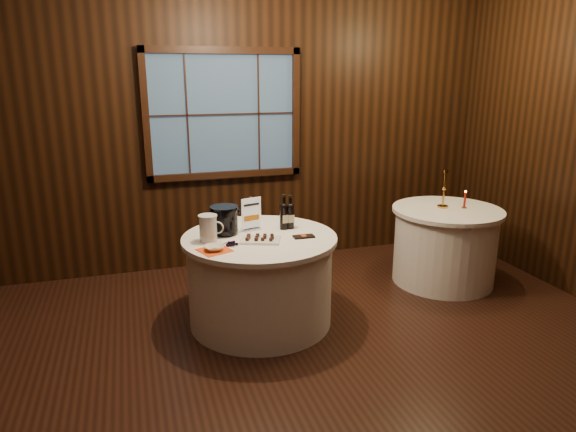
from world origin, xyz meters
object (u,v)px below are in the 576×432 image
object	(u,v)px
chocolate_plate	(260,239)
port_bottle_left	(284,214)
port_bottle_right	(290,214)
sign_stand	(251,219)
side_table	(445,245)
red_candle	(465,201)
chocolate_box	(304,237)
cracker_bowl	(214,248)
brass_candlestick	(444,194)
ice_bucket	(224,220)
grape_bunch	(232,244)
glass_pitcher	(208,228)
main_table	(260,279)

from	to	relation	value
chocolate_plate	port_bottle_left	bearing A→B (deg)	42.86
port_bottle_right	sign_stand	bearing A→B (deg)	168.89
side_table	red_candle	bearing A→B (deg)	-16.15
sign_stand	chocolate_box	size ratio (longest dim) A/B	1.72
cracker_bowl	brass_candlestick	bearing A→B (deg)	13.97
sign_stand	ice_bucket	size ratio (longest dim) A/B	1.23
grape_bunch	side_table	bearing A→B (deg)	11.76
chocolate_box	cracker_bowl	size ratio (longest dim) A/B	1.19
port_bottle_left	port_bottle_right	bearing A→B (deg)	-2.20
glass_pitcher	red_candle	world-z (taller)	glass_pitcher
port_bottle_right	grape_bunch	bearing A→B (deg)	-155.60
port_bottle_right	glass_pitcher	world-z (taller)	port_bottle_right
chocolate_box	brass_candlestick	size ratio (longest dim) A/B	0.45
port_bottle_left	glass_pitcher	xyz separation A→B (m)	(-0.67, -0.14, -0.02)
port_bottle_right	red_candle	bearing A→B (deg)	0.28
brass_candlestick	grape_bunch	bearing A→B (deg)	-166.86
side_table	port_bottle_right	bearing A→B (deg)	-174.35
side_table	cracker_bowl	xyz separation A→B (m)	(-2.41, -0.54, 0.40)
chocolate_box	red_candle	bearing A→B (deg)	13.95
sign_stand	red_candle	size ratio (longest dim) A/B	1.61
glass_pitcher	main_table	bearing A→B (deg)	16.38
side_table	ice_bucket	size ratio (longest dim) A/B	4.50
main_table	chocolate_box	world-z (taller)	chocolate_box
ice_bucket	grape_bunch	world-z (taller)	ice_bucket
main_table	ice_bucket	bearing A→B (deg)	153.03
port_bottle_left	brass_candlestick	bearing A→B (deg)	0.98
port_bottle_left	ice_bucket	distance (m)	0.51
sign_stand	glass_pitcher	bearing A→B (deg)	-169.59
port_bottle_left	chocolate_plate	bearing A→B (deg)	-143.53
chocolate_plate	main_table	bearing A→B (deg)	78.50
side_table	glass_pitcher	bearing A→B (deg)	-172.76
side_table	chocolate_box	size ratio (longest dim) A/B	6.29
side_table	glass_pitcher	xyz separation A→B (m)	(-2.42, -0.31, 0.49)
chocolate_box	grape_bunch	world-z (taller)	grape_bunch
main_table	red_candle	xyz separation A→B (m)	(2.16, 0.26, 0.46)
red_candle	brass_candlestick	bearing A→B (deg)	152.20
main_table	glass_pitcher	bearing A→B (deg)	-178.99
chocolate_box	cracker_bowl	xyz separation A→B (m)	(-0.75, -0.10, 0.01)
port_bottle_left	side_table	bearing A→B (deg)	-0.79
chocolate_box	glass_pitcher	distance (m)	0.77
side_table	ice_bucket	distance (m)	2.33
port_bottle_right	chocolate_box	distance (m)	0.30
chocolate_plate	grape_bunch	distance (m)	0.25
port_bottle_right	brass_candlestick	size ratio (longest dim) A/B	0.77
main_table	chocolate_plate	distance (m)	0.42
cracker_bowl	red_candle	bearing A→B (deg)	10.97
port_bottle_left	ice_bucket	bearing A→B (deg)	172.96
sign_stand	cracker_bowl	size ratio (longest dim) A/B	2.05
cracker_bowl	chocolate_box	bearing A→B (deg)	7.70
glass_pitcher	port_bottle_right	bearing A→B (deg)	26.28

